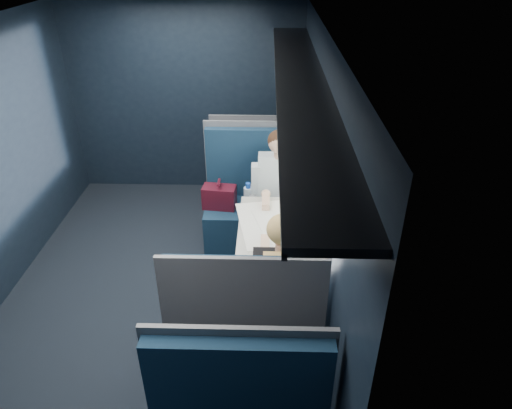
{
  "coord_description": "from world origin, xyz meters",
  "views": [
    {
      "loc": [
        0.99,
        -3.26,
        2.88
      ],
      "look_at": [
        0.9,
        0.0,
        0.95
      ],
      "focal_mm": 32.0,
      "sensor_mm": 36.0,
      "label": 1
    }
  ],
  "objects_px": {
    "table": "(271,233)",
    "seat_bay_near": "(252,206)",
    "bottle_small": "(305,206)",
    "seat_bay_far": "(246,329)",
    "seat_row_front": "(256,168)",
    "laptop": "(307,219)",
    "woman": "(281,281)",
    "cup": "(292,196)",
    "man": "(278,189)"
  },
  "relations": [
    {
      "from": "woman",
      "to": "laptop",
      "type": "distance_m",
      "value": 0.78
    },
    {
      "from": "table",
      "to": "seat_bay_near",
      "type": "distance_m",
      "value": 0.92
    },
    {
      "from": "bottle_small",
      "to": "laptop",
      "type": "bearing_deg",
      "value": -87.53
    },
    {
      "from": "table",
      "to": "seat_row_front",
      "type": "xyz_separation_m",
      "value": [
        -0.18,
        1.8,
        -0.25
      ]
    },
    {
      "from": "laptop",
      "to": "cup",
      "type": "xyz_separation_m",
      "value": [
        -0.12,
        0.41,
        -0.02
      ]
    },
    {
      "from": "table",
      "to": "bottle_small",
      "type": "relative_size",
      "value": 5.15
    },
    {
      "from": "man",
      "to": "bottle_small",
      "type": "relative_size",
      "value": 6.81
    },
    {
      "from": "woman",
      "to": "bottle_small",
      "type": "distance_m",
      "value": 0.94
    },
    {
      "from": "bottle_small",
      "to": "table",
      "type": "bearing_deg",
      "value": -146.6
    },
    {
      "from": "seat_bay_near",
      "to": "man",
      "type": "relative_size",
      "value": 0.95
    },
    {
      "from": "seat_bay_far",
      "to": "bottle_small",
      "type": "relative_size",
      "value": 6.49
    },
    {
      "from": "seat_bay_near",
      "to": "bottle_small",
      "type": "distance_m",
      "value": 0.93
    },
    {
      "from": "man",
      "to": "seat_bay_near",
      "type": "bearing_deg",
      "value": 147.0
    },
    {
      "from": "seat_bay_near",
      "to": "bottle_small",
      "type": "relative_size",
      "value": 6.49
    },
    {
      "from": "table",
      "to": "cup",
      "type": "relative_size",
      "value": 11.65
    },
    {
      "from": "table",
      "to": "woman",
      "type": "distance_m",
      "value": 0.71
    },
    {
      "from": "seat_bay_near",
      "to": "woman",
      "type": "height_order",
      "value": "woman"
    },
    {
      "from": "laptop",
      "to": "bottle_small",
      "type": "height_order",
      "value": "laptop"
    },
    {
      "from": "cup",
      "to": "laptop",
      "type": "bearing_deg",
      "value": -74.33
    },
    {
      "from": "seat_bay_far",
      "to": "man",
      "type": "distance_m",
      "value": 1.62
    },
    {
      "from": "bottle_small",
      "to": "seat_bay_near",
      "type": "bearing_deg",
      "value": 126.25
    },
    {
      "from": "man",
      "to": "cup",
      "type": "bearing_deg",
      "value": -64.83
    },
    {
      "from": "woman",
      "to": "laptop",
      "type": "height_order",
      "value": "woman"
    },
    {
      "from": "man",
      "to": "laptop",
      "type": "distance_m",
      "value": 0.72
    },
    {
      "from": "man",
      "to": "woman",
      "type": "xyz_separation_m",
      "value": [
        0.0,
        -1.41,
        0.01
      ]
    },
    {
      "from": "seat_bay_far",
      "to": "bottle_small",
      "type": "bearing_deg",
      "value": 65.86
    },
    {
      "from": "woman",
      "to": "seat_row_front",
      "type": "bearing_deg",
      "value": 95.7
    },
    {
      "from": "table",
      "to": "cup",
      "type": "bearing_deg",
      "value": 66.74
    },
    {
      "from": "seat_bay_far",
      "to": "seat_row_front",
      "type": "distance_m",
      "value": 2.67
    },
    {
      "from": "seat_bay_far",
      "to": "seat_row_front",
      "type": "relative_size",
      "value": 1.09
    },
    {
      "from": "man",
      "to": "bottle_small",
      "type": "bearing_deg",
      "value": -65.41
    },
    {
      "from": "laptop",
      "to": "woman",
      "type": "bearing_deg",
      "value": -107.89
    },
    {
      "from": "man",
      "to": "table",
      "type": "bearing_deg",
      "value": -95.52
    },
    {
      "from": "man",
      "to": "laptop",
      "type": "height_order",
      "value": "man"
    },
    {
      "from": "seat_row_front",
      "to": "bottle_small",
      "type": "xyz_separation_m",
      "value": [
        0.48,
        -1.6,
        0.42
      ]
    },
    {
      "from": "table",
      "to": "laptop",
      "type": "relative_size",
      "value": 3.1
    },
    {
      "from": "table",
      "to": "seat_bay_far",
      "type": "xyz_separation_m",
      "value": [
        -0.18,
        -0.87,
        -0.25
      ]
    },
    {
      "from": "seat_bay_near",
      "to": "seat_bay_far",
      "type": "bearing_deg",
      "value": -89.53
    },
    {
      "from": "laptop",
      "to": "bottle_small",
      "type": "bearing_deg",
      "value": 92.47
    },
    {
      "from": "seat_bay_far",
      "to": "seat_row_front",
      "type": "bearing_deg",
      "value": 90.0
    },
    {
      "from": "table",
      "to": "seat_bay_far",
      "type": "bearing_deg",
      "value": -101.78
    },
    {
      "from": "table",
      "to": "woman",
      "type": "relative_size",
      "value": 0.76
    },
    {
      "from": "seat_bay_near",
      "to": "seat_bay_far",
      "type": "relative_size",
      "value": 1.0
    },
    {
      "from": "seat_row_front",
      "to": "laptop",
      "type": "bearing_deg",
      "value": -74.6
    },
    {
      "from": "seat_bay_near",
      "to": "seat_row_front",
      "type": "bearing_deg",
      "value": 89.11
    },
    {
      "from": "seat_bay_far",
      "to": "bottle_small",
      "type": "distance_m",
      "value": 1.24
    },
    {
      "from": "table",
      "to": "seat_bay_near",
      "type": "relative_size",
      "value": 0.79
    },
    {
      "from": "table",
      "to": "seat_bay_far",
      "type": "distance_m",
      "value": 0.93
    },
    {
      "from": "seat_bay_near",
      "to": "laptop",
      "type": "height_order",
      "value": "seat_bay_near"
    },
    {
      "from": "seat_row_front",
      "to": "bottle_small",
      "type": "relative_size",
      "value": 5.98
    }
  ]
}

